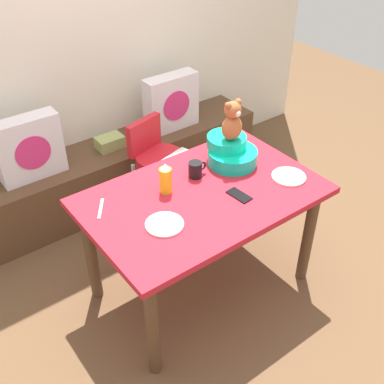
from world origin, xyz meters
TOP-DOWN VIEW (x-y plane):
  - ground_plane at (0.00, 0.00)m, footprint 8.00×8.00m
  - back_wall at (0.00, 1.44)m, footprint 4.40×0.10m
  - window_bench at (0.00, 1.17)m, footprint 2.60×0.44m
  - pillow_floral_left at (-0.57, 1.15)m, footprint 0.44×0.15m
  - pillow_floral_right at (0.59, 1.15)m, footprint 0.44×0.15m
  - book_stack at (0.03, 1.17)m, footprint 0.20×0.14m
  - dining_table at (0.00, 0.00)m, footprint 1.33×0.85m
  - highchair at (0.18, 0.74)m, footprint 0.40×0.51m
  - infant_seat_teal at (0.33, 0.16)m, footprint 0.30×0.33m
  - teddy_bear at (0.33, 0.16)m, footprint 0.13×0.12m
  - ketchup_bottle at (-0.15, 0.14)m, footprint 0.07×0.07m
  - coffee_mug at (0.07, 0.16)m, footprint 0.12×0.08m
  - dinner_plate_near at (-0.33, -0.10)m, footprint 0.20×0.20m
  - dinner_plate_far at (0.50, -0.18)m, footprint 0.20×0.20m
  - cell_phone at (0.15, -0.14)m, footprint 0.08×0.15m
  - table_fork at (-0.52, 0.22)m, footprint 0.11×0.15m

SIDE VIEW (x-z plane):
  - ground_plane at x=0.00m, z-range 0.00..0.00m
  - window_bench at x=0.00m, z-range 0.00..0.46m
  - book_stack at x=0.03m, z-range 0.46..0.55m
  - highchair at x=0.18m, z-range 0.13..0.92m
  - dining_table at x=0.00m, z-range 0.26..1.00m
  - pillow_floral_left at x=-0.57m, z-range 0.46..0.90m
  - pillow_floral_right at x=0.59m, z-range 0.46..0.90m
  - table_fork at x=-0.52m, z-range 0.74..0.75m
  - cell_phone at x=0.15m, z-range 0.74..0.75m
  - dinner_plate_near at x=-0.33m, z-range 0.74..0.75m
  - dinner_plate_far at x=0.50m, z-range 0.74..0.75m
  - coffee_mug at x=0.07m, z-range 0.74..0.84m
  - infant_seat_teal at x=0.33m, z-range 0.73..0.89m
  - ketchup_bottle at x=-0.15m, z-range 0.73..0.92m
  - teddy_bear at x=0.33m, z-range 0.89..1.14m
  - back_wall at x=0.00m, z-range 0.00..2.60m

